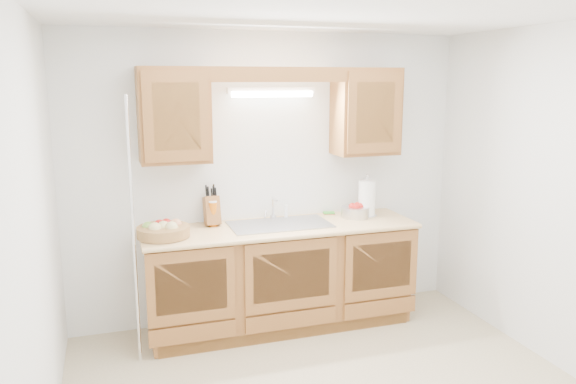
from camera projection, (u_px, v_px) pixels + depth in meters
name	position (u px, v px, depth m)	size (l,w,h in m)	color
room	(336.00, 217.00, 3.52)	(3.52, 3.50, 2.50)	#C1B08B
base_cabinets	(280.00, 277.00, 4.80)	(2.20, 0.60, 0.86)	brown
countertop	(281.00, 228.00, 4.70)	(2.30, 0.63, 0.04)	tan
upper_cabinet_left	(174.00, 115.00, 4.41)	(0.55, 0.33, 0.75)	brown
upper_cabinet_right	(366.00, 112.00, 4.91)	(0.55, 0.33, 0.75)	brown
valance	(280.00, 74.00, 4.46)	(2.20, 0.05, 0.12)	brown
fluorescent_fixture	(272.00, 92.00, 4.70)	(0.76, 0.08, 0.08)	white
sink	(280.00, 233.00, 4.73)	(0.84, 0.46, 0.36)	#9E9EA3
wire_shelf_pole	(133.00, 233.00, 4.08)	(0.03, 0.03, 2.00)	silver
outlet_plate	(368.00, 183.00, 5.22)	(0.08, 0.01, 0.12)	white
fruit_basket	(163.00, 230.00, 4.34)	(0.45, 0.45, 0.13)	#A27741
knife_block	(212.00, 210.00, 4.70)	(0.13, 0.20, 0.35)	brown
orange_canister	(213.00, 213.00, 4.66)	(0.09, 0.09, 0.21)	#D3630B
soap_bottle	(211.00, 212.00, 4.74)	(0.09, 0.09, 0.20)	blue
sponge	(329.00, 213.00, 5.10)	(0.11, 0.08, 0.02)	#CC333F
paper_towel	(367.00, 199.00, 4.99)	(0.18, 0.18, 0.38)	silver
apple_bowl	(355.00, 211.00, 4.97)	(0.26, 0.26, 0.13)	silver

